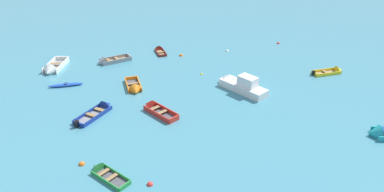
{
  "coord_description": "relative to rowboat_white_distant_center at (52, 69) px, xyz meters",
  "views": [
    {
      "loc": [
        -6.15,
        -9.35,
        15.53
      ],
      "look_at": [
        0.0,
        19.33,
        0.15
      ],
      "focal_mm": 33.35,
      "sensor_mm": 36.0,
      "label": 1
    }
  ],
  "objects": [
    {
      "name": "kayak_blue_midfield_left",
      "position": [
        1.79,
        -4.15,
        -0.09
      ],
      "size": [
        3.35,
        0.62,
        0.32
      ],
      "color": "blue",
      "rests_on": "ground_plane"
    },
    {
      "name": "rowboat_deep_blue_near_camera",
      "position": [
        5.25,
        -9.93,
        -0.07
      ],
      "size": [
        3.48,
        3.82,
        1.14
      ],
      "color": "gray",
      "rests_on": "ground_plane"
    },
    {
      "name": "mooring_buoy_near_foreground",
      "position": [
        20.31,
        1.94,
        -0.25
      ],
      "size": [
        0.4,
        0.4,
        0.4
      ],
      "primitive_type": "sphere",
      "color": "silver",
      "rests_on": "ground_plane"
    },
    {
      "name": "rowboat_orange_near_left",
      "position": [
        8.38,
        -6.51,
        -0.06
      ],
      "size": [
        1.53,
        3.56,
        1.19
      ],
      "color": "#4C4C51",
      "rests_on": "ground_plane"
    },
    {
      "name": "mooring_buoy_trailing",
      "position": [
        27.68,
        3.24,
        -0.25
      ],
      "size": [
        0.39,
        0.39,
        0.39
      ],
      "primitive_type": "sphere",
      "color": "red",
      "rests_on": "ground_plane"
    },
    {
      "name": "rowboat_yellow_center",
      "position": [
        29.51,
        -6.71,
        -0.09
      ],
      "size": [
        3.69,
        1.33,
        1.0
      ],
      "color": "#99754C",
      "rests_on": "ground_plane"
    },
    {
      "name": "rowboat_white_distant_center",
      "position": [
        0.0,
        0.0,
        0.0
      ],
      "size": [
        2.57,
        4.63,
        1.44
      ],
      "color": "gray",
      "rests_on": "ground_plane"
    },
    {
      "name": "mooring_buoy_midfield",
      "position": [
        15.59,
        -4.21,
        -0.25
      ],
      "size": [
        0.3,
        0.3,
        0.3
      ],
      "primitive_type": "sphere",
      "color": "yellow",
      "rests_on": "ground_plane"
    },
    {
      "name": "rowboat_red_outer_left",
      "position": [
        9.77,
        -10.79,
        -0.04
      ],
      "size": [
        2.99,
        3.82,
        1.07
      ],
      "color": "#4C4C51",
      "rests_on": "ground_plane"
    },
    {
      "name": "rowboat_grey_midfield_right",
      "position": [
        5.85,
        1.08,
        -0.04
      ],
      "size": [
        4.1,
        2.47,
        1.2
      ],
      "color": "#99754C",
      "rests_on": "ground_plane"
    },
    {
      "name": "motor_launch_white_far_right",
      "position": [
        18.38,
        -8.54,
        0.31
      ],
      "size": [
        4.07,
        5.42,
        1.94
      ],
      "color": "white",
      "rests_on": "ground_plane"
    },
    {
      "name": "mooring_buoy_far_field",
      "position": [
        8.39,
        -20.15,
        -0.25
      ],
      "size": [
        0.41,
        0.41,
        0.41
      ],
      "primitive_type": "sphere",
      "color": "red",
      "rests_on": "ground_plane"
    },
    {
      "name": "rowboat_green_cluster_outer",
      "position": [
        5.4,
        -18.36,
        -0.11
      ],
      "size": [
        2.78,
        3.1,
        0.96
      ],
      "color": "#4C4C51",
      "rests_on": "ground_plane"
    },
    {
      "name": "mooring_buoy_central",
      "position": [
        14.46,
        1.61,
        -0.25
      ],
      "size": [
        0.48,
        0.48,
        0.48
      ],
      "primitive_type": "sphere",
      "color": "orange",
      "rests_on": "ground_plane"
    },
    {
      "name": "mooring_buoy_between_boats_right",
      "position": [
        4.03,
        -17.14,
        -0.25
      ],
      "size": [
        0.44,
        0.44,
        0.44
      ],
      "primitive_type": "sphere",
      "color": "orange",
      "rests_on": "ground_plane"
    },
    {
      "name": "rowboat_maroon_foreground_center",
      "position": [
        12.1,
        3.73,
        -0.12
      ],
      "size": [
        1.25,
        2.9,
        0.89
      ],
      "color": "#99754C",
      "rests_on": "ground_plane"
    }
  ]
}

